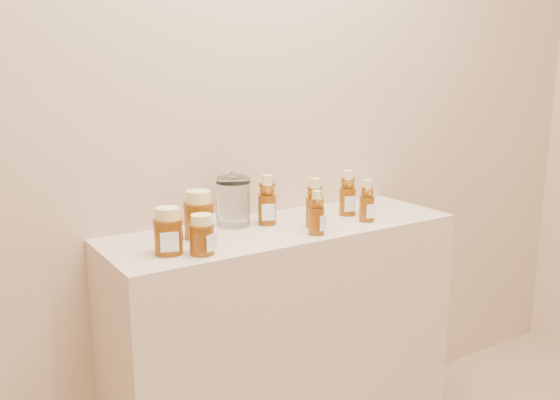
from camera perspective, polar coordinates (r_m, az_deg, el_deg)
wall_back at (r=2.07m, az=-2.65°, el=10.81°), size 3.50×0.02×2.70m
display_table at (r=2.13m, az=0.41°, el=-14.33°), size 1.20×0.40×0.90m
bear_bottle_back_left at (r=1.97m, az=-1.25°, el=0.33°), size 0.09×0.09×0.19m
bear_bottle_back_mid at (r=1.95m, az=3.36°, el=0.05°), size 0.08×0.08×0.18m
bear_bottle_back_right at (r=2.11m, az=6.54°, el=0.98°), size 0.08×0.08×0.18m
bear_bottle_front_left at (r=1.86m, az=3.53°, el=-0.95°), size 0.07×0.07×0.16m
bear_bottle_front_right at (r=2.04m, az=8.38°, el=0.17°), size 0.06×0.06×0.16m
honey_jar_left at (r=1.70m, az=-10.71°, el=-2.93°), size 0.11×0.11×0.13m
honey_jar_back at (r=1.83m, az=-7.83°, el=-1.40°), size 0.12×0.12×0.15m
honey_jar_front at (r=1.68m, az=-7.54°, el=-3.30°), size 0.10×0.10×0.11m
glass_canister at (r=1.96m, az=-4.50°, el=0.05°), size 0.14×0.14×0.18m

